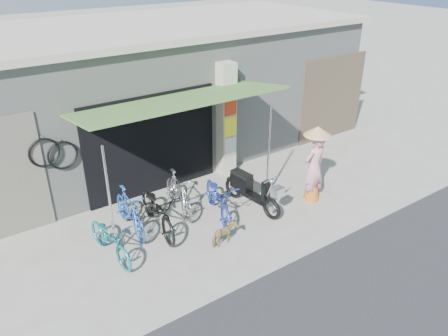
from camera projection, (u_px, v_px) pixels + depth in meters
ground at (257, 222)px, 9.76m from camera, size 80.00×80.00×0.00m
bicycle_shop at (150, 89)px, 12.67m from camera, size 12.30×5.30×3.66m
shop_pillar at (226, 120)px, 11.31m from camera, size 0.42×0.44×3.00m
awning at (180, 103)px, 9.36m from camera, size 4.60×1.88×2.72m
neighbour_right at (332, 98)px, 13.61m from camera, size 2.60×0.06×2.60m
bike_teal at (110, 239)px, 8.48m from camera, size 0.72×1.66×0.85m
bike_blue at (130, 211)px, 9.26m from camera, size 0.54×1.65×0.98m
bike_black at (158, 210)px, 9.28m from camera, size 0.86×1.95×0.99m
bike_silver at (178, 193)px, 9.97m from camera, size 0.67×1.65×0.96m
bike_navy at (218, 198)px, 9.76m from camera, size 1.13×1.91×0.95m
street_dog at (225, 235)px, 8.91m from camera, size 0.62×0.35×0.49m
moped at (250, 190)px, 10.14m from camera, size 0.53×1.79×1.02m
nun at (314, 165)px, 10.24m from camera, size 0.65×0.64×1.90m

